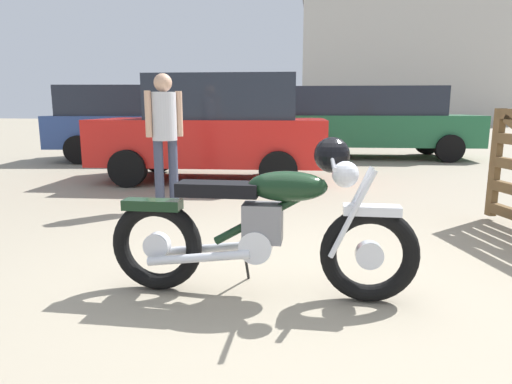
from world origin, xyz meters
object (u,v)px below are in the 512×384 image
at_px(vintage_motorcycle, 268,225).
at_px(blue_hatchback_right, 373,120).
at_px(silver_sedan_mid, 149,120).
at_px(dark_sedan_left, 326,119).
at_px(white_estate_far, 216,127).
at_px(bystander, 165,127).

height_order(vintage_motorcycle, blue_hatchback_right, blue_hatchback_right).
relative_size(silver_sedan_mid, dark_sedan_left, 1.17).
xyz_separation_m(vintage_motorcycle, white_estate_far, (-1.62, 4.62, 0.43)).
relative_size(bystander, blue_hatchback_right, 0.34).
height_order(vintage_motorcycle, silver_sedan_mid, silver_sedan_mid).
xyz_separation_m(vintage_motorcycle, dark_sedan_left, (0.07, 13.07, 0.34)).
relative_size(white_estate_far, silver_sedan_mid, 0.82).
height_order(blue_hatchback_right, silver_sedan_mid, same).
distance_m(vintage_motorcycle, bystander, 2.92).
height_order(blue_hatchback_right, dark_sedan_left, blue_hatchback_right).
bearing_deg(dark_sedan_left, vintage_motorcycle, 90.82).
height_order(bystander, white_estate_far, white_estate_far).
bearing_deg(bystander, dark_sedan_left, -43.88).
bearing_deg(blue_hatchback_right, white_estate_far, -131.05).
distance_m(bystander, dark_sedan_left, 10.86).
distance_m(blue_hatchback_right, dark_sedan_left, 4.54).
bearing_deg(silver_sedan_mid, blue_hatchback_right, 4.72).
bearing_deg(dark_sedan_left, white_estate_far, 79.80).
xyz_separation_m(vintage_motorcycle, bystander, (-1.64, 2.35, 0.53)).
distance_m(bystander, silver_sedan_mid, 5.48).
distance_m(white_estate_far, dark_sedan_left, 8.62).
xyz_separation_m(vintage_motorcycle, silver_sedan_mid, (-4.00, 7.30, 0.45)).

